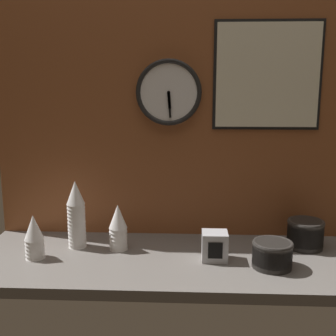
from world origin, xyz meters
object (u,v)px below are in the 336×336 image
at_px(menu_board, 268,76).
at_px(napkin_dispenser, 215,246).
at_px(bowl_stack_far_right, 305,233).
at_px(cup_stack_center_left, 118,227).
at_px(bowl_stack_right, 272,254).
at_px(cup_stack_far_left, 34,237).
at_px(cup_stack_left, 76,214).
at_px(wall_clock, 169,92).

relative_size(menu_board, napkin_dispenser, 4.05).
xyz_separation_m(bowl_stack_far_right, menu_board, (-0.16, 0.13, 0.63)).
height_order(cup_stack_center_left, bowl_stack_far_right, cup_stack_center_left).
xyz_separation_m(cup_stack_center_left, menu_board, (0.60, 0.18, 0.59)).
relative_size(bowl_stack_right, bowl_stack_far_right, 1.00).
relative_size(cup_stack_far_left, cup_stack_left, 0.62).
distance_m(cup_stack_far_left, menu_board, 1.12).
distance_m(bowl_stack_right, napkin_dispenser, 0.21).
bearing_deg(napkin_dispenser, wall_clock, 125.90).
bearing_deg(menu_board, bowl_stack_right, -92.10).
distance_m(cup_stack_far_left, wall_clock, 0.78).
relative_size(cup_stack_far_left, wall_clock, 0.63).
xyz_separation_m(cup_stack_far_left, napkin_dispenser, (0.68, 0.02, -0.03)).
xyz_separation_m(bowl_stack_right, wall_clock, (-0.39, 0.31, 0.57)).
distance_m(cup_stack_left, bowl_stack_right, 0.78).
bearing_deg(bowl_stack_far_right, cup_stack_left, -177.78).
bearing_deg(bowl_stack_right, menu_board, 87.90).
distance_m(cup_stack_left, cup_stack_center_left, 0.18).
bearing_deg(napkin_dispenser, cup_stack_center_left, 167.69).
bearing_deg(wall_clock, bowl_stack_right, -38.60).
height_order(cup_stack_left, bowl_stack_far_right, cup_stack_left).
bearing_deg(cup_stack_center_left, cup_stack_far_left, -161.65).
height_order(cup_stack_left, cup_stack_center_left, cup_stack_left).
distance_m(cup_stack_center_left, bowl_stack_far_right, 0.76).
relative_size(cup_stack_left, menu_board, 0.63).
bearing_deg(cup_stack_far_left, cup_stack_center_left, 18.35).
height_order(bowl_stack_right, bowl_stack_far_right, bowl_stack_far_right).
bearing_deg(cup_stack_left, napkin_dispenser, -10.53).
bearing_deg(napkin_dispenser, menu_board, 50.81).
bearing_deg(cup_stack_far_left, wall_clock, 28.87).
height_order(cup_stack_center_left, napkin_dispenser, cup_stack_center_left).
xyz_separation_m(wall_clock, napkin_dispenser, (0.19, -0.26, -0.56)).
distance_m(bowl_stack_right, bowl_stack_far_right, 0.26).
bearing_deg(napkin_dispenser, bowl_stack_far_right, 20.31).
bearing_deg(bowl_stack_far_right, cup_stack_center_left, -175.77).
height_order(bowl_stack_right, napkin_dispenser, napkin_dispenser).
bearing_deg(cup_stack_center_left, bowl_stack_right, -13.28).
relative_size(bowl_stack_far_right, napkin_dispenser, 1.35).
height_order(bowl_stack_far_right, menu_board, menu_board).
relative_size(cup_stack_far_left, bowl_stack_right, 1.16).
bearing_deg(cup_stack_far_left, bowl_stack_far_right, 8.42).
relative_size(bowl_stack_right, wall_clock, 0.54).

